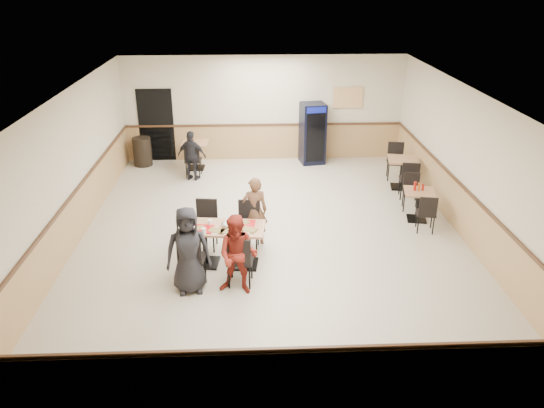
{
  "coord_description": "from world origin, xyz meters",
  "views": [
    {
      "loc": [
        -0.42,
        -9.97,
        5.13
      ],
      "look_at": [
        -0.01,
        -0.5,
        0.94
      ],
      "focal_mm": 35.0,
      "sensor_mm": 36.0,
      "label": 1
    }
  ],
  "objects_px": {
    "diner_woman_left": "(188,250)",
    "back_table": "(195,151)",
    "diner_man_opposite": "(255,211)",
    "pepsi_cooler": "(313,133)",
    "lone_diner": "(192,156)",
    "trash_bin": "(142,152)",
    "main_table": "(225,240)",
    "diner_woman_right": "(238,255)",
    "side_table_near": "(418,201)",
    "side_table_far": "(402,169)"
  },
  "relations": [
    {
      "from": "main_table",
      "to": "diner_woman_right",
      "type": "height_order",
      "value": "diner_woman_right"
    },
    {
      "from": "back_table",
      "to": "pepsi_cooler",
      "type": "relative_size",
      "value": 0.44
    },
    {
      "from": "trash_bin",
      "to": "side_table_near",
      "type": "bearing_deg",
      "value": -30.2
    },
    {
      "from": "back_table",
      "to": "pepsi_cooler",
      "type": "distance_m",
      "value": 3.36
    },
    {
      "from": "lone_diner",
      "to": "side_table_near",
      "type": "distance_m",
      "value": 5.9
    },
    {
      "from": "side_table_far",
      "to": "trash_bin",
      "type": "relative_size",
      "value": 1.04
    },
    {
      "from": "side_table_near",
      "to": "pepsi_cooler",
      "type": "relative_size",
      "value": 0.44
    },
    {
      "from": "main_table",
      "to": "lone_diner",
      "type": "xyz_separation_m",
      "value": [
        -1.02,
        4.52,
        0.14
      ]
    },
    {
      "from": "diner_woman_right",
      "to": "diner_man_opposite",
      "type": "bearing_deg",
      "value": 95.08
    },
    {
      "from": "diner_woman_right",
      "to": "diner_man_opposite",
      "type": "xyz_separation_m",
      "value": [
        0.31,
        1.78,
        -0.0
      ]
    },
    {
      "from": "back_table",
      "to": "trash_bin",
      "type": "height_order",
      "value": "trash_bin"
    },
    {
      "from": "diner_man_opposite",
      "to": "main_table",
      "type": "bearing_deg",
      "value": 48.96
    },
    {
      "from": "main_table",
      "to": "diner_woman_left",
      "type": "bearing_deg",
      "value": -117.9
    },
    {
      "from": "main_table",
      "to": "diner_woman_right",
      "type": "xyz_separation_m",
      "value": [
        0.27,
        -0.94,
        0.19
      ]
    },
    {
      "from": "diner_woman_right",
      "to": "diner_man_opposite",
      "type": "distance_m",
      "value": 1.81
    },
    {
      "from": "side_table_near",
      "to": "trash_bin",
      "type": "distance_m",
      "value": 7.83
    },
    {
      "from": "diner_man_opposite",
      "to": "side_table_near",
      "type": "distance_m",
      "value": 3.77
    },
    {
      "from": "side_table_near",
      "to": "side_table_far",
      "type": "bearing_deg",
      "value": 85.8
    },
    {
      "from": "pepsi_cooler",
      "to": "diner_woman_left",
      "type": "bearing_deg",
      "value": -122.54
    },
    {
      "from": "diner_man_opposite",
      "to": "pepsi_cooler",
      "type": "height_order",
      "value": "pepsi_cooler"
    },
    {
      "from": "diner_woman_left",
      "to": "diner_man_opposite",
      "type": "xyz_separation_m",
      "value": [
        1.15,
        1.69,
        -0.06
      ]
    },
    {
      "from": "side_table_far",
      "to": "pepsi_cooler",
      "type": "relative_size",
      "value": 0.49
    },
    {
      "from": "side_table_far",
      "to": "diner_woman_left",
      "type": "bearing_deg",
      "value": -137.31
    },
    {
      "from": "lone_diner",
      "to": "side_table_far",
      "type": "height_order",
      "value": "lone_diner"
    },
    {
      "from": "main_table",
      "to": "pepsi_cooler",
      "type": "relative_size",
      "value": 0.9
    },
    {
      "from": "diner_man_opposite",
      "to": "side_table_far",
      "type": "height_order",
      "value": "diner_man_opposite"
    },
    {
      "from": "diner_woman_left",
      "to": "back_table",
      "type": "bearing_deg",
      "value": 85.88
    },
    {
      "from": "trash_bin",
      "to": "back_table",
      "type": "bearing_deg",
      "value": -12.85
    },
    {
      "from": "side_table_near",
      "to": "side_table_far",
      "type": "relative_size",
      "value": 0.9
    },
    {
      "from": "diner_woman_left",
      "to": "lone_diner",
      "type": "relative_size",
      "value": 1.18
    },
    {
      "from": "diner_woman_right",
      "to": "trash_bin",
      "type": "height_order",
      "value": "diner_woman_right"
    },
    {
      "from": "diner_woman_left",
      "to": "diner_woman_right",
      "type": "bearing_deg",
      "value": -14.61
    },
    {
      "from": "pepsi_cooler",
      "to": "side_table_far",
      "type": "bearing_deg",
      "value": -54.44
    },
    {
      "from": "diner_man_opposite",
      "to": "trash_bin",
      "type": "relative_size",
      "value": 1.77
    },
    {
      "from": "diner_man_opposite",
      "to": "side_table_far",
      "type": "bearing_deg",
      "value": -149.64
    },
    {
      "from": "back_table",
      "to": "trash_bin",
      "type": "bearing_deg",
      "value": 167.15
    },
    {
      "from": "diner_man_opposite",
      "to": "trash_bin",
      "type": "bearing_deg",
      "value": -64.13
    },
    {
      "from": "diner_woman_right",
      "to": "side_table_far",
      "type": "distance_m",
      "value": 6.18
    },
    {
      "from": "main_table",
      "to": "diner_woman_right",
      "type": "relative_size",
      "value": 1.08
    },
    {
      "from": "diner_man_opposite",
      "to": "diner_woman_left",
      "type": "bearing_deg",
      "value": 48.96
    },
    {
      "from": "diner_woman_left",
      "to": "side_table_far",
      "type": "height_order",
      "value": "diner_woman_left"
    },
    {
      "from": "diner_woman_right",
      "to": "trash_bin",
      "type": "xyz_separation_m",
      "value": [
        -2.83,
        6.67,
        -0.31
      ]
    },
    {
      "from": "diner_woman_left",
      "to": "pepsi_cooler",
      "type": "distance_m",
      "value": 7.22
    },
    {
      "from": "diner_woman_right",
      "to": "trash_bin",
      "type": "distance_m",
      "value": 7.25
    },
    {
      "from": "lone_diner",
      "to": "trash_bin",
      "type": "relative_size",
      "value": 1.64
    },
    {
      "from": "diner_man_opposite",
      "to": "side_table_far",
      "type": "relative_size",
      "value": 1.7
    },
    {
      "from": "pepsi_cooler",
      "to": "trash_bin",
      "type": "distance_m",
      "value": 4.88
    },
    {
      "from": "side_table_far",
      "to": "trash_bin",
      "type": "distance_m",
      "value": 7.2
    },
    {
      "from": "diner_woman_right",
      "to": "pepsi_cooler",
      "type": "height_order",
      "value": "pepsi_cooler"
    },
    {
      "from": "lone_diner",
      "to": "side_table_far",
      "type": "distance_m",
      "value": 5.44
    }
  ]
}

